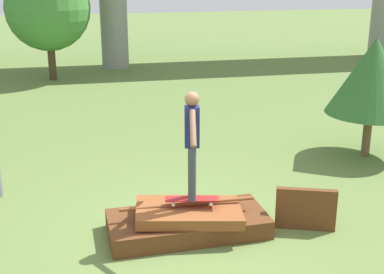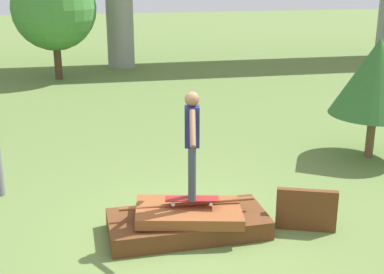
# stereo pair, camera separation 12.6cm
# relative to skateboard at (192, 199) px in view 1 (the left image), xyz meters

# --- Properties ---
(ground_plane) EXTENTS (80.00, 80.00, 0.00)m
(ground_plane) POSITION_rel_skateboard_xyz_m (-0.06, 0.06, -0.61)
(ground_plane) COLOR olive
(scrap_pile) EXTENTS (2.55, 1.25, 0.53)m
(scrap_pile) POSITION_rel_skateboard_xyz_m (-0.06, 0.04, -0.40)
(scrap_pile) COLOR #5B3319
(scrap_pile) RESTS_ON ground_plane
(scrap_plank_loose) EXTENTS (0.94, 0.44, 0.70)m
(scrap_plank_loose) POSITION_rel_skateboard_xyz_m (1.83, -0.21, -0.26)
(scrap_plank_loose) COLOR #5B3319
(scrap_plank_loose) RESTS_ON ground_plane
(skateboard) EXTENTS (0.86, 0.36, 0.09)m
(skateboard) POSITION_rel_skateboard_xyz_m (0.00, 0.00, 0.00)
(skateboard) COLOR maroon
(skateboard) RESTS_ON scrap_pile
(skater) EXTENTS (0.29, 1.17, 1.71)m
(skater) POSITION_rel_skateboard_xyz_m (0.00, 0.00, 1.01)
(skater) COLOR #383D4C
(skater) RESTS_ON skateboard
(tree_behind_right) EXTENTS (1.94, 1.94, 2.64)m
(tree_behind_right) POSITION_rel_skateboard_xyz_m (4.58, 2.76, 1.20)
(tree_behind_right) COLOR brown
(tree_behind_right) RESTS_ON ground_plane
(tree_mid_back) EXTENTS (3.03, 3.03, 4.11)m
(tree_mid_back) POSITION_rel_skateboard_xyz_m (-2.53, 12.75, 1.98)
(tree_mid_back) COLOR #4C3823
(tree_mid_back) RESTS_ON ground_plane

